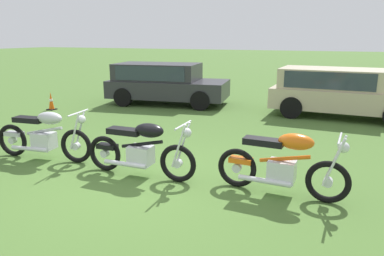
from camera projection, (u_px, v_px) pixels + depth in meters
The scene contains 7 objects.
ground_plane at pixel (139, 180), 6.14m from camera, with size 120.00×120.00×0.00m, color #476B2D.
motorcycle_silver at pixel (44, 135), 7.06m from camera, with size 2.11×0.68×1.02m.
motorcycle_black at pixel (141, 149), 6.20m from camera, with size 2.07×0.64×1.02m.
motorcycle_orange at pixel (282, 164), 5.46m from camera, with size 2.01×0.64×1.02m.
car_charcoal at pixel (163, 80), 12.91m from camera, with size 4.34×2.39×1.43m.
car_beige at pixel (337, 89), 10.86m from camera, with size 4.18×2.05×1.43m.
traffic_cone at pixel (51, 102), 11.95m from camera, with size 0.25×0.25×0.59m.
Camera 1 is at (3.04, -4.95, 2.35)m, focal length 34.02 mm.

